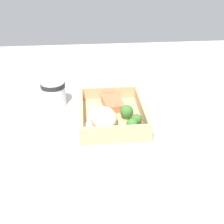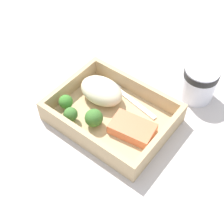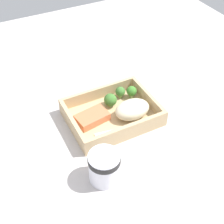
{
  "view_description": "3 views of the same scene",
  "coord_description": "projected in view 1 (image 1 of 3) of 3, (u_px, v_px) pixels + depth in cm",
  "views": [
    {
      "loc": [
        84.5,
        -7.84,
        50.59
      ],
      "look_at": [
        0.0,
        0.0,
        2.7
      ],
      "focal_mm": 50.0,
      "sensor_mm": 36.0,
      "label": 1
    },
    {
      "loc": [
        -28.0,
        35.85,
        57.01
      ],
      "look_at": [
        0.0,
        0.0,
        2.7
      ],
      "focal_mm": 50.0,
      "sensor_mm": 36.0,
      "label": 2
    },
    {
      "loc": [
        -31.71,
        -62.02,
        67.23
      ],
      "look_at": [
        0.0,
        0.0,
        2.7
      ],
      "focal_mm": 50.0,
      "sensor_mm": 36.0,
      "label": 3
    }
  ],
  "objects": [
    {
      "name": "mashed_potatoes",
      "position": [
        104.0,
        118.0,
        0.92
      ],
      "size": [
        10.93,
        7.62,
        5.26
      ],
      "primitive_type": "ellipsoid",
      "color": "beige",
      "rests_on": "takeout_tray"
    },
    {
      "name": "broccoli_floret_3",
      "position": [
        132.0,
        125.0,
        0.89
      ],
      "size": [
        3.31,
        3.31,
        4.32
      ],
      "color": "#89A566",
      "rests_on": "takeout_tray"
    },
    {
      "name": "broccoli_floret_2",
      "position": [
        127.0,
        112.0,
        0.96
      ],
      "size": [
        4.1,
        4.1,
        4.44
      ],
      "color": "#8AA15D",
      "rests_on": "takeout_tray"
    },
    {
      "name": "broccoli_floret_1",
      "position": [
        137.0,
        120.0,
        0.92
      ],
      "size": [
        3.2,
        3.2,
        3.91
      ],
      "color": "#82A155",
      "rests_on": "takeout_tray"
    },
    {
      "name": "paper_cup",
      "position": [
        53.0,
        92.0,
        1.05
      ],
      "size": [
        8.19,
        8.19,
        8.7
      ],
      "color": "white",
      "rests_on": "ground_plane"
    },
    {
      "name": "ground_plane",
      "position": [
        112.0,
        122.0,
        0.99
      ],
      "size": [
        160.0,
        160.0,
        2.0
      ],
      "primitive_type": "cube",
      "color": "beige"
    },
    {
      "name": "fork",
      "position": [
        90.0,
        117.0,
        0.97
      ],
      "size": [
        15.85,
        4.25,
        0.44
      ],
      "color": "white",
      "rests_on": "takeout_tray"
    },
    {
      "name": "takeout_tray",
      "position": [
        112.0,
        118.0,
        0.98
      ],
      "size": [
        26.81,
        20.37,
        1.2
      ],
      "primitive_type": "cube",
      "color": "tan",
      "rests_on": "ground_plane"
    },
    {
      "name": "receipt_slip",
      "position": [
        26.0,
        134.0,
        0.91
      ],
      "size": [
        9.58,
        13.06,
        0.24
      ],
      "primitive_type": "cube",
      "rotation": [
        0.0,
        0.0,
        0.14
      ],
      "color": "white",
      "rests_on": "ground_plane"
    },
    {
      "name": "tray_rim",
      "position": [
        112.0,
        110.0,
        0.97
      ],
      "size": [
        26.81,
        20.37,
        4.14
      ],
      "color": "tan",
      "rests_on": "takeout_tray"
    },
    {
      "name": "salmon_fillet",
      "position": [
        113.0,
        103.0,
        1.03
      ],
      "size": [
        10.4,
        7.38,
        2.43
      ],
      "primitive_type": "cube",
      "rotation": [
        0.0,
        0.0,
        0.15
      ],
      "color": "#D97149",
      "rests_on": "takeout_tray"
    }
  ]
}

